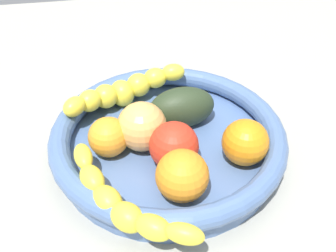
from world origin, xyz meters
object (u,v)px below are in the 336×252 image
(banana_draped_left, at_px, (121,203))
(peach_blush, at_px, (142,128))
(fruit_bowl, at_px, (168,139))
(avocado_dark, at_px, (182,108))
(orange_front, at_px, (108,137))
(orange_mid_right, at_px, (245,142))
(banana_draped_right, at_px, (123,90))
(tomato_red, at_px, (173,146))
(orange_mid_left, at_px, (185,175))

(banana_draped_left, distance_m, peach_blush, 0.12)
(fruit_bowl, height_order, banana_draped_left, banana_draped_left)
(avocado_dark, bearing_deg, banana_draped_left, 147.40)
(orange_front, bearing_deg, peach_blush, -85.74)
(orange_mid_right, distance_m, peach_blush, 0.14)
(fruit_bowl, relative_size, orange_mid_right, 5.31)
(banana_draped_right, relative_size, tomato_red, 3.02)
(orange_mid_left, bearing_deg, peach_blush, 22.71)
(orange_mid_left, bearing_deg, orange_front, 43.19)
(orange_front, height_order, peach_blush, peach_blush)
(tomato_red, distance_m, peach_blush, 0.05)
(fruit_bowl, bearing_deg, peach_blush, 94.36)
(banana_draped_left, bearing_deg, orange_mid_left, -74.07)
(banana_draped_right, xyz_separation_m, peach_blush, (-0.10, -0.02, 0.00))
(orange_front, xyz_separation_m, orange_mid_right, (-0.05, -0.18, 0.00))
(banana_draped_right, relative_size, avocado_dark, 2.00)
(fruit_bowl, bearing_deg, orange_mid_left, -177.78)
(avocado_dark, bearing_deg, tomato_red, 161.55)
(peach_blush, bearing_deg, tomato_red, -139.83)
(peach_blush, bearing_deg, banana_draped_right, 9.48)
(orange_front, distance_m, tomato_red, 0.09)
(fruit_bowl, distance_m, banana_draped_left, 0.14)
(orange_mid_right, bearing_deg, peach_blush, 69.16)
(orange_mid_left, distance_m, peach_blush, 0.10)
(banana_draped_right, bearing_deg, orange_mid_left, -163.86)
(tomato_red, bearing_deg, banana_draped_right, 20.11)
(banana_draped_left, height_order, orange_front, orange_front)
(banana_draped_right, height_order, orange_mid_right, orange_mid_right)
(orange_mid_left, distance_m, orange_mid_right, 0.10)
(fruit_bowl, height_order, orange_front, orange_front)
(banana_draped_right, distance_m, peach_blush, 0.10)
(fruit_bowl, height_order, peach_blush, peach_blush)
(fruit_bowl, xyz_separation_m, orange_front, (-0.01, 0.08, 0.02))
(orange_front, relative_size, tomato_red, 0.85)
(orange_mid_left, xyz_separation_m, peach_blush, (0.10, 0.04, 0.00))
(fruit_bowl, bearing_deg, avocado_dark, -34.38)
(fruit_bowl, xyz_separation_m, banana_draped_right, (0.10, 0.05, 0.02))
(orange_mid_left, distance_m, avocado_dark, 0.14)
(orange_mid_left, bearing_deg, banana_draped_left, 105.93)
(fruit_bowl, height_order, orange_mid_left, orange_mid_left)
(tomato_red, bearing_deg, avocado_dark, -18.45)
(banana_draped_left, bearing_deg, tomato_red, -44.42)
(orange_mid_left, relative_size, orange_mid_right, 1.04)
(banana_draped_left, xyz_separation_m, banana_draped_right, (0.22, -0.02, 0.00))
(banana_draped_left, bearing_deg, orange_front, 3.53)
(banana_draped_left, bearing_deg, peach_blush, -18.43)
(banana_draped_right, bearing_deg, orange_mid_right, -135.62)
(orange_front, distance_m, orange_mid_left, 0.13)
(banana_draped_left, xyz_separation_m, orange_mid_left, (0.02, -0.08, 0.01))
(banana_draped_left, relative_size, orange_mid_left, 2.73)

